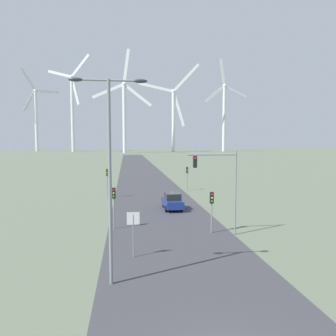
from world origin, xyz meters
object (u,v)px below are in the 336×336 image
object	(u,v)px
wind_turbine_left	(72,107)
wind_turbine_right	(173,113)
wind_turbine_center	(124,110)
traffic_light_post_mid_left	(107,177)
traffic_light_post_mid_right	(187,173)
traffic_light_mast_overhead	(220,177)
traffic_light_post_near_right	(212,203)
wind_turbine_far_left	(36,114)
stop_sign_near	(133,226)
car_approaching	(172,201)
traffic_light_post_near_left	(114,199)
streetlamp	(110,157)
wind_turbine_far_right	(224,111)

from	to	relation	value
wind_turbine_left	wind_turbine_right	bearing A→B (deg)	-9.38
wind_turbine_center	traffic_light_post_mid_left	bearing A→B (deg)	-90.56
traffic_light_post_mid_right	traffic_light_mast_overhead	size ratio (longest dim) A/B	0.54
traffic_light_post_near_right	wind_turbine_far_left	distance (m)	237.83
stop_sign_near	wind_turbine_right	xyz separation A→B (m)	(31.33, 198.70, 24.07)
car_approaching	wind_turbine_far_left	xyz separation A→B (m)	(-69.83, 216.00, 25.87)
traffic_light_post_mid_right	wind_turbine_far_left	distance (m)	217.24
traffic_light_post_near_left	car_approaching	xyz separation A→B (m)	(5.99, 7.20, -1.67)
streetlamp	traffic_light_post_near_left	size ratio (longest dim) A/B	3.00
traffic_light_post_mid_left	wind_turbine_far_left	size ratio (longest dim) A/B	0.06
traffic_light_post_near_left	traffic_light_post_near_right	size ratio (longest dim) A/B	1.05
traffic_light_post_mid_left	traffic_light_post_near_left	bearing A→B (deg)	-84.81
streetlamp	wind_turbine_far_right	size ratio (longest dim) A/B	0.16
traffic_light_post_mid_right	traffic_light_mast_overhead	world-z (taller)	traffic_light_mast_overhead
wind_turbine_right	wind_turbine_far_right	world-z (taller)	wind_turbine_far_right
wind_turbine_right	wind_turbine_center	bearing A→B (deg)	-154.64
wind_turbine_far_right	wind_turbine_far_left	bearing A→B (deg)	170.82
traffic_light_post_mid_left	wind_turbine_right	distance (m)	181.06
traffic_light_post_near_left	traffic_light_mast_overhead	bearing A→B (deg)	-19.52
traffic_light_post_near_right	traffic_light_post_mid_left	world-z (taller)	traffic_light_post_mid_left
streetlamp	wind_turbine_right	world-z (taller)	wind_turbine_right
traffic_light_mast_overhead	wind_turbine_far_right	world-z (taller)	wind_turbine_far_right
traffic_light_post_near_right	wind_turbine_left	size ratio (longest dim) A/B	0.05
traffic_light_post_near_right	traffic_light_post_mid_right	world-z (taller)	traffic_light_post_mid_right
streetlamp	traffic_light_mast_overhead	bearing A→B (deg)	44.32
car_approaching	wind_turbine_far_left	distance (m)	228.48
traffic_light_post_mid_left	wind_turbine_center	distance (m)	162.54
stop_sign_near	traffic_light_post_near_left	xyz separation A→B (m)	(-1.46, 7.02, 0.53)
traffic_light_post_mid_left	wind_turbine_right	bearing A→B (deg)	79.02
streetlamp	wind_turbine_center	world-z (taller)	wind_turbine_center
traffic_light_post_near_left	traffic_light_mast_overhead	size ratio (longest dim) A/B	0.53
streetlamp	wind_turbine_right	bearing A→B (deg)	80.86
car_approaching	wind_turbine_far_left	world-z (taller)	wind_turbine_far_left
stop_sign_near	traffic_light_post_mid_right	size ratio (longest dim) A/B	0.82
traffic_light_post_mid_left	wind_turbine_far_right	world-z (taller)	wind_turbine_far_right
wind_turbine_center	streetlamp	bearing A→B (deg)	-89.98
traffic_light_post_mid_right	traffic_light_mast_overhead	xyz separation A→B (m)	(-1.78, -23.32, 2.01)
traffic_light_post_near_right	wind_turbine_center	size ratio (longest dim) A/B	0.05
traffic_light_post_near_right	wind_turbine_center	distance (m)	180.24
wind_turbine_right	wind_turbine_far_right	bearing A→B (deg)	14.41
stop_sign_near	traffic_light_post_mid_right	bearing A→B (deg)	72.50
traffic_light_post_mid_left	streetlamp	bearing A→B (deg)	-86.45
traffic_light_post_near_right	car_approaching	xyz separation A→B (m)	(-1.86, 9.46, -1.53)
traffic_light_post_near_left	traffic_light_post_mid_left	world-z (taller)	traffic_light_post_mid_left
traffic_light_mast_overhead	wind_turbine_far_left	xyz separation A→B (m)	(-72.15, 226.16, 22.16)
car_approaching	wind_turbine_far_left	bearing A→B (deg)	107.91
car_approaching	wind_turbine_center	bearing A→B (deg)	91.97
traffic_light_post_mid_right	wind_turbine_far_right	bearing A→B (deg)	71.47
traffic_light_post_mid_right	traffic_light_mast_overhead	distance (m)	23.47
traffic_light_post_mid_right	wind_turbine_center	bearing A→B (deg)	93.65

